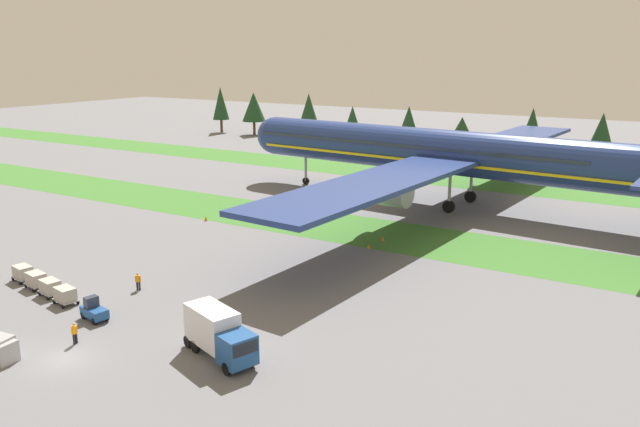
% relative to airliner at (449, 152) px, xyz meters
% --- Properties ---
extents(ground_plane, '(400.00, 400.00, 0.00)m').
position_rel_airliner_xyz_m(ground_plane, '(-7.17, -60.34, -7.84)').
color(ground_plane, slate).
extents(grass_strip_near, '(320.00, 12.60, 0.01)m').
position_rel_airliner_xyz_m(grass_strip_near, '(-7.17, -18.41, -7.83)').
color(grass_strip_near, '#3D752D').
rests_on(grass_strip_near, ground).
extents(grass_strip_far, '(320.00, 12.60, 0.01)m').
position_rel_airliner_xyz_m(grass_strip_far, '(-7.17, 18.80, -7.83)').
color(grass_strip_far, '#3D752D').
rests_on(grass_strip_far, ground).
extents(airliner, '(70.54, 86.55, 21.88)m').
position_rel_airliner_xyz_m(airliner, '(0.00, 0.00, 0.00)').
color(airliner, navy).
rests_on(airliner, ground).
extents(baggage_tug, '(2.80, 1.78, 1.97)m').
position_rel_airliner_xyz_m(baggage_tug, '(-11.08, -54.33, -7.02)').
color(baggage_tug, '#1E4C8E').
rests_on(baggage_tug, ground).
extents(cargo_dolly_lead, '(2.45, 1.90, 1.55)m').
position_rel_airliner_xyz_m(cargo_dolly_lead, '(-16.01, -53.36, -6.92)').
color(cargo_dolly_lead, '#A3A3A8').
rests_on(cargo_dolly_lead, ground).
extents(cargo_dolly_second, '(2.45, 1.90, 1.55)m').
position_rel_airliner_xyz_m(cargo_dolly_second, '(-18.85, -52.80, -6.92)').
color(cargo_dolly_second, '#A3A3A8').
rests_on(cargo_dolly_second, ground).
extents(cargo_dolly_third, '(2.45, 1.90, 1.55)m').
position_rel_airliner_xyz_m(cargo_dolly_third, '(-21.70, -52.24, -6.92)').
color(cargo_dolly_third, '#A3A3A8').
rests_on(cargo_dolly_third, ground).
extents(cargo_dolly_fourth, '(2.45, 1.90, 1.55)m').
position_rel_airliner_xyz_m(cargo_dolly_fourth, '(-24.54, -51.68, -6.92)').
color(cargo_dolly_fourth, '#A3A3A8').
rests_on(cargo_dolly_fourth, ground).
extents(catering_truck, '(7.32, 4.45, 3.58)m').
position_rel_airliner_xyz_m(catering_truck, '(2.34, -54.12, -5.88)').
color(catering_truck, '#1E4C8E').
rests_on(catering_truck, ground).
extents(ground_crew_marshaller, '(0.36, 0.56, 1.74)m').
position_rel_airliner_xyz_m(ground_crew_marshaller, '(-8.64, -58.18, -6.89)').
color(ground_crew_marshaller, black).
rests_on(ground_crew_marshaller, ground).
extents(ground_crew_loader, '(0.51, 0.36, 1.74)m').
position_rel_airliner_xyz_m(ground_crew_loader, '(-12.99, -47.59, -6.89)').
color(ground_crew_loader, black).
rests_on(ground_crew_loader, ground).
extents(uld_container_1, '(2.06, 1.67, 1.60)m').
position_rel_airliner_xyz_m(uld_container_1, '(-10.80, -62.84, -7.04)').
color(uld_container_1, '#A3A3A8').
rests_on(uld_container_1, ground).
extents(taxiway_marker_0, '(0.44, 0.44, 0.48)m').
position_rel_airliner_xyz_m(taxiway_marker_0, '(-0.26, -24.56, -7.60)').
color(taxiway_marker_0, orange).
rests_on(taxiway_marker_0, ground).
extents(taxiway_marker_1, '(0.44, 0.44, 0.67)m').
position_rel_airliner_xyz_m(taxiway_marker_1, '(-24.33, -24.97, -7.50)').
color(taxiway_marker_1, orange).
rests_on(taxiway_marker_1, ground).
extents(taxiway_marker_2, '(0.44, 0.44, 0.57)m').
position_rel_airliner_xyz_m(taxiway_marker_2, '(-0.20, -21.08, -7.55)').
color(taxiway_marker_2, orange).
rests_on(taxiway_marker_2, ground).
extents(distant_tree_line, '(158.55, 10.76, 12.77)m').
position_rel_airliner_xyz_m(distant_tree_line, '(-7.43, 49.83, -0.75)').
color(distant_tree_line, '#4C3823').
rests_on(distant_tree_line, ground).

